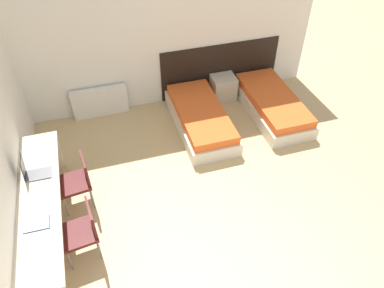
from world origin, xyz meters
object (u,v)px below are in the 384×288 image
Objects in this scene: nightstand at (223,87)px; chair_near_laptop at (77,179)px; bed_near_door at (272,105)px; chair_near_notebook at (82,229)px; laptop at (33,172)px; bed_near_window at (201,118)px.

chair_near_laptop is (-2.91, -1.89, 0.24)m from nightstand.
bed_near_door is 3.98× the size of nightstand.
chair_near_laptop and chair_near_notebook have the same top height.
laptop is (-3.41, -1.91, 0.57)m from nightstand.
chair_near_laptop is at bearing -162.49° from bed_near_door.
chair_near_laptop is at bearing 3.69° from laptop.
chair_near_notebook is (-3.62, -2.02, 0.28)m from bed_near_door.
chair_near_laptop reaches higher than bed_near_door.
chair_near_laptop reaches higher than nightstand.
nightstand is at bearing 46.52° from bed_near_window.
bed_near_door is at bearing 10.95° from chair_near_laptop.
chair_near_laptop is at bearing -152.59° from bed_near_window.
laptop reaches higher than bed_near_window.
bed_near_window is 2.50m from chair_near_laptop.
chair_near_notebook is at bearing -150.90° from bed_near_door.
nightstand is 3.96m from laptop.
chair_near_notebook reaches higher than nightstand.
chair_near_notebook is at bearing -96.56° from chair_near_laptop.
nightstand is at bearing 133.48° from bed_near_door.
bed_near_door is 1.03m from nightstand.
chair_near_notebook is (-2.91, -2.76, 0.24)m from nightstand.
laptop is at bearing -156.71° from bed_near_window.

